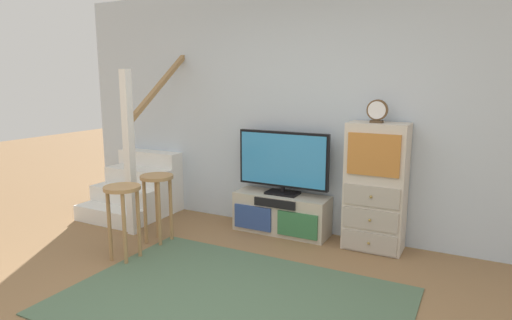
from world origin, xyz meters
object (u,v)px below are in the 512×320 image
media_console (281,214)px  television (283,161)px  desk_clock (377,111)px  bar_stool_near (123,205)px  bar_stool_far (157,193)px  side_cabinet (376,187)px

media_console → television: (0.00, 0.02, 0.59)m
media_console → television: 0.59m
desk_clock → bar_stool_near: 2.58m
desk_clock → bar_stool_far: size_ratio=0.31×
television → side_cabinet: side_cabinet is taller
media_console → television: television is taller
side_cabinet → desk_clock: size_ratio=5.74×
media_console → television: size_ratio=1.02×
bar_stool_near → side_cabinet: bearing=33.9°
television → bar_stool_near: size_ratio=1.46×
television → media_console: bearing=-90.0°
bar_stool_far → side_cabinet: bearing=22.8°
side_cabinet → bar_stool_far: (-2.05, -0.86, -0.10)m
media_console → side_cabinet: side_cabinet is taller
side_cabinet → desk_clock: bearing=-141.2°
bar_stool_far → television: bearing=40.3°
bar_stool_far → bar_stool_near: bearing=-88.5°
media_console → bar_stool_far: bearing=-140.4°
desk_clock → bar_stool_far: (-2.03, -0.85, -0.86)m
desk_clock → bar_stool_near: (-2.02, -1.35, -0.86)m
media_console → bar_stool_near: size_ratio=1.48×
side_cabinet → desk_clock: desk_clock is taller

